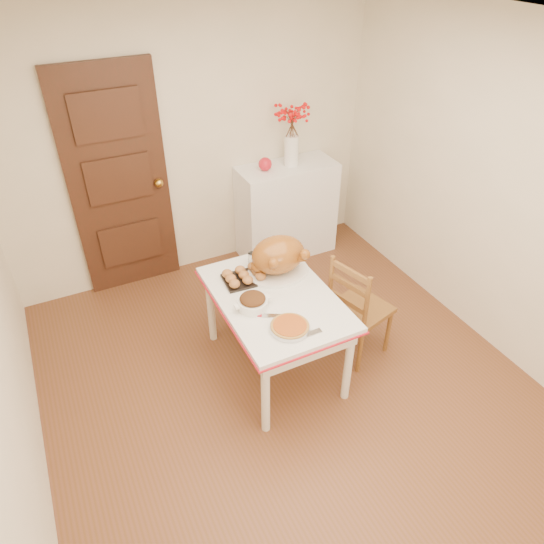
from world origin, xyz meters
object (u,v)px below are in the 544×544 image
turkey_platter (278,257)px  pumpkin_pie (290,326)px  sideboard (286,210)px  kitchen_table (275,332)px  chair_oak (361,306)px

turkey_platter → pumpkin_pie: bearing=-129.2°
sideboard → kitchen_table: (-0.86, -1.46, -0.13)m
sideboard → pumpkin_pie: bearing=-117.2°
kitchen_table → pumpkin_pie: (-0.07, -0.37, 0.38)m
chair_oak → kitchen_table: bearing=63.8°
sideboard → pumpkin_pie: 2.06m
chair_oak → turkey_platter: bearing=39.9°
turkey_platter → pumpkin_pie: size_ratio=1.82×
pumpkin_pie → turkey_platter: bearing=70.1°
sideboard → chair_oak: size_ratio=1.06×
sideboard → pumpkin_pie: sideboard is taller
sideboard → kitchen_table: sideboard is taller
turkey_platter → sideboard: bearing=40.2°
sideboard → kitchen_table: size_ratio=0.82×
chair_oak → turkey_platter: 0.77m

